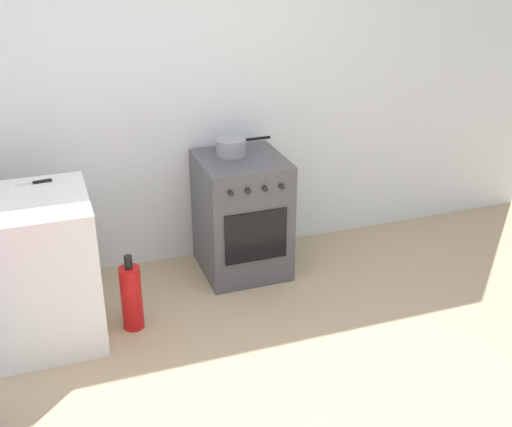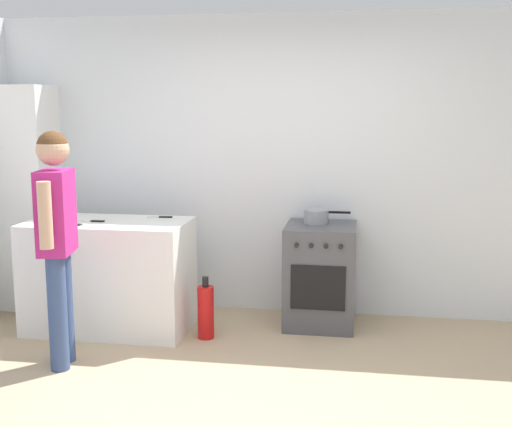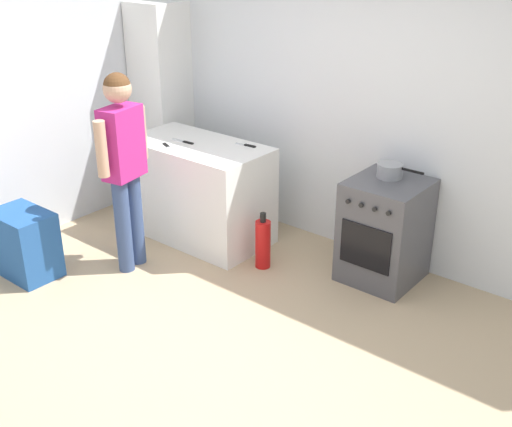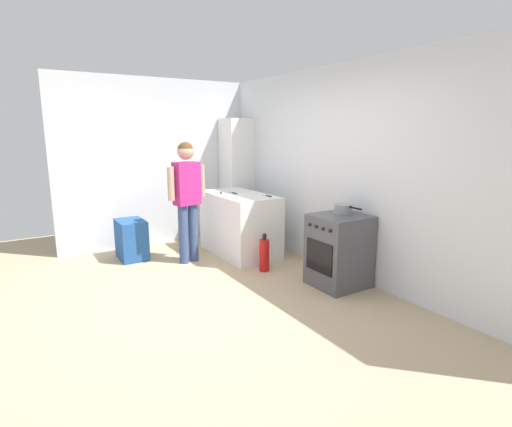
% 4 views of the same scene
% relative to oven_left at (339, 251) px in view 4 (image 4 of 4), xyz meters
% --- Properties ---
extents(ground_plane, '(8.00, 8.00, 0.00)m').
position_rel_oven_left_xyz_m(ground_plane, '(-0.35, -1.58, -0.43)').
color(ground_plane, tan).
extents(back_wall, '(6.00, 0.10, 2.60)m').
position_rel_oven_left_xyz_m(back_wall, '(-0.35, 0.37, 0.87)').
color(back_wall, silver).
rests_on(back_wall, ground).
extents(side_wall_left, '(0.10, 3.10, 2.60)m').
position_rel_oven_left_xyz_m(side_wall_left, '(-2.95, -1.18, 0.87)').
color(side_wall_left, silver).
rests_on(side_wall_left, ground).
extents(counter_unit, '(1.30, 0.70, 0.90)m').
position_rel_oven_left_xyz_m(counter_unit, '(-1.70, -0.38, 0.02)').
color(counter_unit, white).
rests_on(counter_unit, ground).
extents(oven_left, '(0.58, 0.62, 0.85)m').
position_rel_oven_left_xyz_m(oven_left, '(0.00, 0.00, 0.00)').
color(oven_left, '#4C4C51').
rests_on(oven_left, ground).
extents(pot, '(0.38, 0.20, 0.11)m').
position_rel_oven_left_xyz_m(pot, '(-0.04, 0.08, 0.48)').
color(pot, gray).
rests_on(pot, oven_left).
extents(knife_utility, '(0.25, 0.04, 0.01)m').
position_rel_oven_left_xyz_m(knife_utility, '(-1.83, -0.42, 0.48)').
color(knife_utility, silver).
rests_on(knife_utility, counter_unit).
extents(knife_bread, '(0.33, 0.16, 0.01)m').
position_rel_oven_left_xyz_m(knife_bread, '(-1.77, -0.63, 0.48)').
color(knife_bread, silver).
rests_on(knife_bread, counter_unit).
extents(knife_paring, '(0.21, 0.05, 0.01)m').
position_rel_oven_left_xyz_m(knife_paring, '(-1.32, -0.14, 0.48)').
color(knife_paring, silver).
rests_on(knife_paring, counter_unit).
extents(person, '(0.26, 0.56, 1.65)m').
position_rel_oven_left_xyz_m(person, '(-1.74, -1.17, 0.57)').
color(person, '#384C7A').
rests_on(person, ground).
extents(fire_extinguisher, '(0.13, 0.13, 0.50)m').
position_rel_oven_left_xyz_m(fire_extinguisher, '(-0.87, -0.48, -0.21)').
color(fire_extinguisher, red).
rests_on(fire_extinguisher, ground).
extents(recycling_crate_lower, '(0.52, 0.36, 0.28)m').
position_rel_oven_left_xyz_m(recycling_crate_lower, '(-2.31, -1.81, -0.29)').
color(recycling_crate_lower, '#235193').
rests_on(recycling_crate_lower, ground).
extents(recycling_crate_upper, '(0.52, 0.36, 0.28)m').
position_rel_oven_left_xyz_m(recycling_crate_upper, '(-2.31, -1.81, -0.01)').
color(recycling_crate_upper, '#235193').
rests_on(recycling_crate_upper, recycling_crate_lower).
extents(larder_cabinet, '(0.48, 0.44, 2.00)m').
position_rel_oven_left_xyz_m(larder_cabinet, '(-2.65, 0.10, 0.57)').
color(larder_cabinet, white).
rests_on(larder_cabinet, ground).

